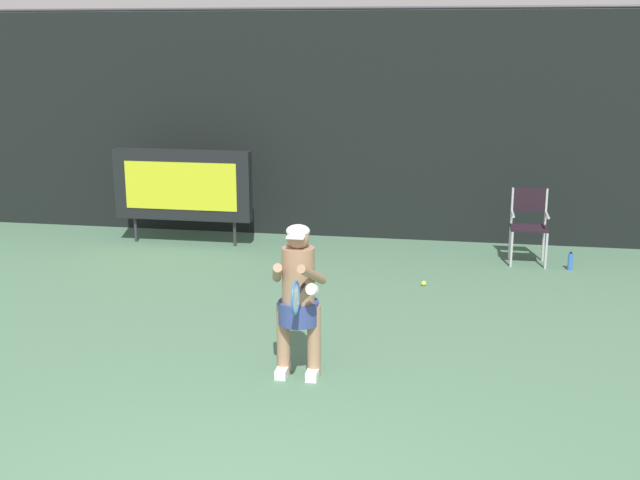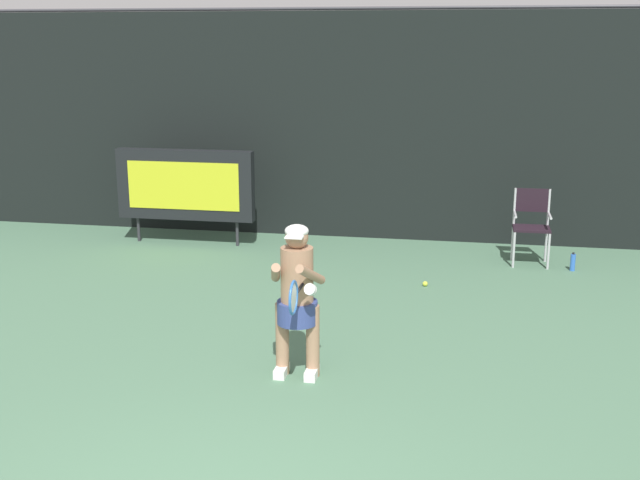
{
  "view_description": "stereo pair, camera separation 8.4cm",
  "coord_description": "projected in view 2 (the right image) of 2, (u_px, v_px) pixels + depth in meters",
  "views": [
    {
      "loc": [
        1.45,
        -4.1,
        3.17
      ],
      "look_at": [
        0.0,
        4.09,
        1.05
      ],
      "focal_mm": 44.39,
      "sensor_mm": 36.0,
      "label": 1
    },
    {
      "loc": [
        1.53,
        -4.09,
        3.17
      ],
      "look_at": [
        0.0,
        4.09,
        1.05
      ],
      "focal_mm": 44.39,
      "sensor_mm": 36.0,
      "label": 2
    }
  ],
  "objects": [
    {
      "name": "umpire_chair",
      "position": [
        531.0,
        222.0,
        11.36
      ],
      "size": [
        0.52,
        0.44,
        1.08
      ],
      "color": "#B7B7BC",
      "rests_on": "ground"
    },
    {
      "name": "tennis_ball_loose",
      "position": [
        425.0,
        284.0,
        10.43
      ],
      "size": [
        0.07,
        0.07,
        0.07
      ],
      "color": "#CCDB3D",
      "rests_on": "ground"
    },
    {
      "name": "scoreboard",
      "position": [
        185.0,
        185.0,
        12.4
      ],
      "size": [
        2.2,
        0.21,
        1.5
      ],
      "color": "black",
      "rests_on": "ground"
    },
    {
      "name": "backdrop_screen",
      "position": [
        370.0,
        127.0,
        12.6
      ],
      "size": [
        18.0,
        0.12,
        3.66
      ],
      "color": "black",
      "rests_on": "ground"
    },
    {
      "name": "tennis_player",
      "position": [
        297.0,
        294.0,
        7.48
      ],
      "size": [
        0.54,
        0.62,
        1.5
      ],
      "color": "white",
      "rests_on": "ground"
    },
    {
      "name": "water_bottle",
      "position": [
        573.0,
        262.0,
        11.11
      ],
      "size": [
        0.07,
        0.07,
        0.27
      ],
      "color": "blue",
      "rests_on": "ground"
    },
    {
      "name": "tennis_racket",
      "position": [
        294.0,
        297.0,
        6.97
      ],
      "size": [
        0.03,
        0.6,
        0.31
      ],
      "rotation": [
        0.0,
        0.0,
        0.17
      ],
      "color": "black"
    }
  ]
}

